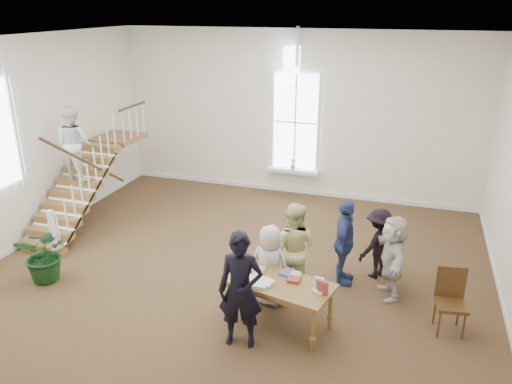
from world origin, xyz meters
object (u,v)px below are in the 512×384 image
(elderly_woman, at_px, (270,265))
(person_yellow, at_px, (293,248))
(side_chair, at_px, (451,296))
(police_officer, at_px, (241,290))
(woman_cluster_b, at_px, (378,243))
(library_table, at_px, (278,286))
(floor_plant, at_px, (46,254))
(woman_cluster_a, at_px, (344,243))
(woman_cluster_c, at_px, (392,257))

(elderly_woman, bearing_deg, person_yellow, -114.14)
(side_chair, bearing_deg, police_officer, -165.15)
(woman_cluster_b, height_order, side_chair, woman_cluster_b)
(elderly_woman, height_order, person_yellow, person_yellow)
(library_table, xyz_separation_m, floor_plant, (-4.67, -0.00, -0.17))
(library_table, height_order, floor_plant, floor_plant)
(woman_cluster_b, relative_size, floor_plant, 1.27)
(woman_cluster_a, distance_m, floor_plant, 5.75)
(library_table, distance_m, woman_cluster_b, 2.57)
(police_officer, bearing_deg, library_table, 47.41)
(elderly_woman, height_order, side_chair, elderly_woman)
(woman_cluster_a, relative_size, floor_plant, 1.52)
(woman_cluster_c, bearing_deg, woman_cluster_b, -173.09)
(woman_cluster_b, bearing_deg, woman_cluster_a, -16.85)
(elderly_woman, xyz_separation_m, woman_cluster_b, (1.75, 1.55, -0.04))
(elderly_woman, distance_m, side_chair, 3.05)
(person_yellow, bearing_deg, woman_cluster_b, -140.34)
(police_officer, xyz_separation_m, floor_plant, (-4.24, 0.65, -0.40))
(woman_cluster_a, bearing_deg, side_chair, -117.48)
(person_yellow, xyz_separation_m, woman_cluster_c, (1.75, 0.40, -0.09))
(library_table, bearing_deg, side_chair, 28.45)
(elderly_woman, bearing_deg, police_officer, 92.25)
(police_officer, distance_m, side_chair, 3.46)
(woman_cluster_a, xyz_separation_m, woman_cluster_b, (0.60, 0.45, -0.14))
(person_yellow, bearing_deg, woman_cluster_a, -141.10)
(woman_cluster_b, bearing_deg, side_chair, 79.53)
(person_yellow, height_order, woman_cluster_a, person_yellow)
(person_yellow, xyz_separation_m, woman_cluster_b, (1.45, 1.05, -0.17))
(library_table, distance_m, woman_cluster_c, 2.28)
(person_yellow, bearing_deg, floor_plant, 17.15)
(library_table, relative_size, side_chair, 1.72)
(library_table, relative_size, woman_cluster_b, 1.32)
(library_table, xyz_separation_m, elderly_woman, (-0.33, 0.60, 0.02))
(side_chair, bearing_deg, library_table, -173.65)
(person_yellow, bearing_deg, woman_cluster_c, -163.42)
(woman_cluster_b, bearing_deg, woman_cluster_c, 61.06)
(police_officer, bearing_deg, woman_cluster_a, 52.75)
(floor_plant, bearing_deg, library_table, 0.00)
(library_table, xyz_separation_m, person_yellow, (-0.03, 1.10, 0.16))
(police_officer, distance_m, elderly_woman, 1.27)
(woman_cluster_b, distance_m, side_chair, 1.89)
(police_officer, height_order, person_yellow, police_officer)
(library_table, distance_m, police_officer, 0.81)
(woman_cluster_a, distance_m, woman_cluster_c, 0.92)
(woman_cluster_c, xyz_separation_m, side_chair, (0.99, -0.73, -0.18))
(elderly_woman, distance_m, floor_plant, 4.39)
(woman_cluster_a, xyz_separation_m, side_chair, (1.89, -0.93, -0.24))
(person_yellow, relative_size, side_chair, 1.62)
(woman_cluster_c, height_order, side_chair, woman_cluster_c)
(woman_cluster_b, height_order, woman_cluster_c, woman_cluster_c)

